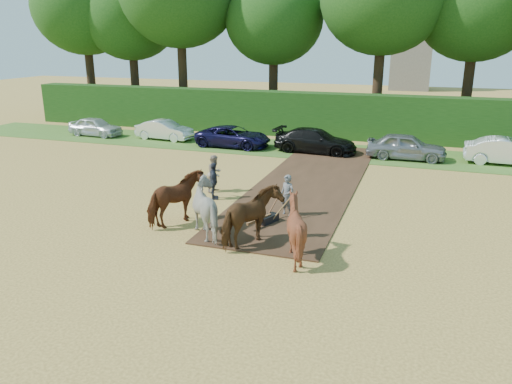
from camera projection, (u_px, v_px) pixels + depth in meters
The scene contains 9 objects.
ground at pixel (223, 231), 17.69m from camera, with size 120.00×120.00×0.00m, color gold.
earth_strip at pixel (309, 182), 23.55m from camera, with size 4.50×17.00×0.05m, color #472D1C.
grass_verge at pixel (311, 150), 30.35m from camera, with size 50.00×5.00×0.03m, color #38601E.
hedgerow at pixel (326, 115), 33.98m from camera, with size 46.00×1.60×3.00m, color #14380F.
spectator_near at pixel (215, 173), 22.01m from camera, with size 0.81×0.63×1.66m, color tan.
spectator_far at pixel (214, 181), 20.98m from camera, with size 0.92×0.38×1.57m, color #292C36.
plough_team at pixel (233, 213), 16.68m from camera, with size 6.77×5.03×1.95m.
parked_cars at pixel (353, 142), 29.21m from camera, with size 35.88×3.75×1.48m.
treeline at pixel (316, 2), 35.17m from camera, with size 48.70×10.60×14.21m.
Camera 1 is at (6.40, -15.24, 6.56)m, focal length 35.00 mm.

